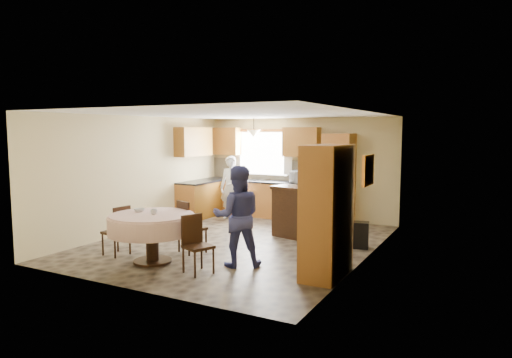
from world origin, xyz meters
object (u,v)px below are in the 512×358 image
Objects in this scene: person_sink at (231,188)px; cupboard at (327,211)px; dining_table at (152,225)px; person_dining at (237,216)px; sideboard at (305,215)px; chair_back at (188,224)px; chair_right at (196,241)px; oven_tower at (338,179)px; chair_left at (119,228)px.

cupboard is at bearing -46.11° from person_sink.
person_dining is at bearing 19.87° from dining_table.
person_sink is at bearing 168.68° from sideboard.
chair_back is (0.19, 0.75, -0.11)m from dining_table.
sideboard is 1.54× the size of chair_right.
chair_right is (0.76, -0.85, -0.03)m from chair_back.
sideboard is 3.20m from dining_table.
sideboard is at bearing -102.96° from chair_back.
chair_back is at bearing -112.22° from oven_tower.
dining_table is at bearing -82.87° from person_sink.
sideboard is at bearing -93.82° from oven_tower.
person_sink reaches higher than sideboard.
person_sink is (-1.74, 3.94, 0.29)m from chair_right.
chair_left is (-0.80, 0.05, -0.15)m from dining_table.
chair_back is at bearing -112.56° from sideboard.
sideboard is 3.62m from chair_left.
dining_table is 1.59× the size of chair_right.
chair_right reaches higher than dining_table.
dining_table is at bearing -166.87° from cupboard.
person_sink is (-2.52, -0.69, -0.28)m from oven_tower.
chair_back is 0.58× the size of person_dining.
oven_tower is at bearing 10.79° from person_sink.
chair_back is at bearing -76.92° from person_sink.
person_dining is at bearing 107.62° from chair_left.
oven_tower is at bearing -89.75° from chair_back.
oven_tower is 4.02m from cupboard.
chair_left is 0.56× the size of person_sink.
sideboard is 2.47m from cupboard.
chair_left is at bearing -94.59° from person_sink.
chair_back is 1.15m from chair_right.
oven_tower is at bearing 69.11° from dining_table.
cupboard is at bearing -47.66° from sideboard.
sideboard is 1.57× the size of chair_left.
sideboard is 0.70× the size of cupboard.
person_dining reaches higher than person_sink.
oven_tower reaches higher than sideboard.
person_sink reaches higher than dining_table.
oven_tower is 4.87m from dining_table.
person_sink is (0.00, 3.79, 0.30)m from chair_left.
sideboard is 2.93m from chair_right.
person_sink is at bearing -174.01° from chair_left.
oven_tower is 1.35× the size of person_sink.
cupboard is at bearing -45.58° from chair_right.
chair_left is 2.22m from person_dining.
dining_table is 1.45m from person_dining.
oven_tower is at bearing 105.43° from cupboard.
person_sink is at bearing -164.63° from oven_tower.
cupboard is 2.06m from chair_right.
dining_table is at bearing 98.59° from chair_back.
dining_table is 3.92m from person_sink.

